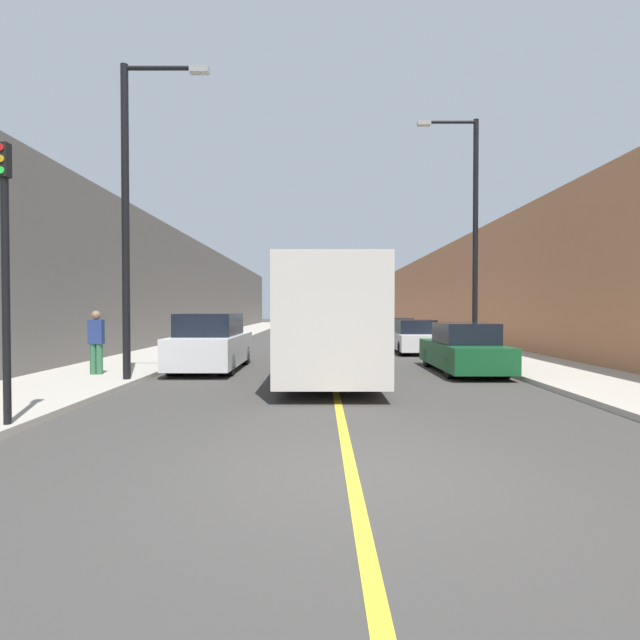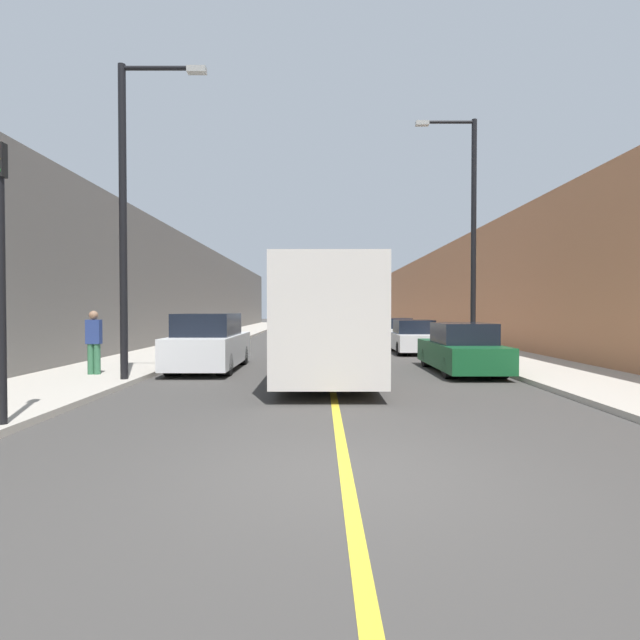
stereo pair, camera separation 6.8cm
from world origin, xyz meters
name	(u,v)px [view 2 (the right image)]	position (x,y,z in m)	size (l,w,h in m)	color
ground_plane	(346,478)	(0.00, 0.00, 0.00)	(200.00, 200.00, 0.00)	#3F3D3A
sidewalk_left	(227,336)	(-7.00, 30.00, 0.07)	(3.50, 72.00, 0.14)	#B2AA9E
sidewalk_right	(421,336)	(7.00, 30.00, 0.07)	(3.50, 72.00, 0.14)	#B2AA9E
building_row_left	(175,291)	(-10.75, 30.00, 3.34)	(4.00, 72.00, 6.69)	#66605B
building_row_right	(474,291)	(10.75, 30.00, 3.33)	(4.00, 72.00, 6.66)	#B2724C
road_center_line	(324,337)	(0.00, 30.00, 0.00)	(0.16, 72.00, 0.01)	gold
bus	(325,317)	(-0.13, 10.59, 1.74)	(2.56, 12.41, 3.24)	silver
parked_suv_left	(209,344)	(-3.96, 10.53, 0.87)	(1.97, 4.99, 1.86)	silver
car_right_near	(461,350)	(4.16, 9.89, 0.71)	(1.81, 4.79, 1.57)	#145128
car_right_mid	(413,338)	(3.94, 16.92, 0.68)	(1.84, 4.21, 1.52)	silver
car_right_far	(395,332)	(4.07, 23.17, 0.67)	(1.86, 4.33, 1.49)	silver
street_lamp_left	(129,204)	(-5.38, 7.42, 4.81)	(2.33, 0.24, 8.34)	black
street_lamp_right	(469,226)	(5.39, 13.21, 5.19)	(2.33, 0.24, 9.09)	black
traffic_light	(1,273)	(-5.46, 2.17, 2.59)	(0.16, 0.18, 4.53)	black
pedestrian	(94,341)	(-6.81, 8.39, 1.08)	(0.40, 0.26, 1.83)	#336B47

